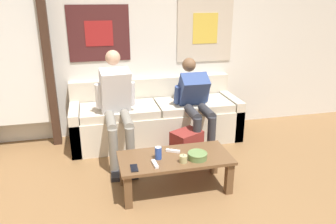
# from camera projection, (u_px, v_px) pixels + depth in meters

# --- Properties ---
(wall_back) EXTENTS (10.00, 0.07, 2.55)m
(wall_back) POSITION_uv_depth(u_px,v_px,m) (158.00, 40.00, 4.44)
(wall_back) COLOR silver
(wall_back) RESTS_ON ground_plane
(door_frame) EXTENTS (1.00, 0.10, 2.15)m
(door_frame) POSITION_uv_depth(u_px,v_px,m) (7.00, 54.00, 3.85)
(door_frame) COLOR #382319
(door_frame) RESTS_ON ground_plane
(couch) EXTENTS (2.21, 0.74, 0.79)m
(couch) POSITION_uv_depth(u_px,v_px,m) (156.00, 119.00, 4.40)
(couch) COLOR beige
(couch) RESTS_ON ground_plane
(coffee_table) EXTENTS (1.10, 0.52, 0.36)m
(coffee_table) POSITION_uv_depth(u_px,v_px,m) (175.00, 162.00, 3.24)
(coffee_table) COLOR brown
(coffee_table) RESTS_ON ground_plane
(person_seated_adult) EXTENTS (0.47, 0.91, 1.26)m
(person_seated_adult) POSITION_uv_depth(u_px,v_px,m) (117.00, 103.00, 3.78)
(person_seated_adult) COLOR gray
(person_seated_adult) RESTS_ON ground_plane
(person_seated_teen) EXTENTS (0.47, 0.94, 1.10)m
(person_seated_teen) POSITION_uv_depth(u_px,v_px,m) (195.00, 101.00, 4.07)
(person_seated_teen) COLOR #2D2D33
(person_seated_teen) RESTS_ON ground_plane
(backpack) EXTENTS (0.40, 0.37, 0.37)m
(backpack) POSITION_uv_depth(u_px,v_px,m) (187.00, 147.00, 3.85)
(backpack) COLOR maroon
(backpack) RESTS_ON ground_plane
(ceramic_bowl) EXTENTS (0.19, 0.19, 0.07)m
(ceramic_bowl) POSITION_uv_depth(u_px,v_px,m) (197.00, 155.00, 3.16)
(ceramic_bowl) COLOR #607F47
(ceramic_bowl) RESTS_ON coffee_table
(pillar_candle) EXTENTS (0.07, 0.07, 0.08)m
(pillar_candle) POSITION_uv_depth(u_px,v_px,m) (183.00, 159.00, 3.10)
(pillar_candle) COLOR tan
(pillar_candle) RESTS_ON coffee_table
(drink_can_blue) EXTENTS (0.07, 0.07, 0.12)m
(drink_can_blue) POSITION_uv_depth(u_px,v_px,m) (158.00, 153.00, 3.15)
(drink_can_blue) COLOR #28479E
(drink_can_blue) RESTS_ON coffee_table
(game_controller_near_left) EXTENTS (0.04, 0.15, 0.03)m
(game_controller_near_left) POSITION_uv_depth(u_px,v_px,m) (155.00, 164.00, 3.05)
(game_controller_near_left) COLOR white
(game_controller_near_left) RESTS_ON coffee_table
(game_controller_near_right) EXTENTS (0.14, 0.10, 0.03)m
(game_controller_near_right) POSITION_uv_depth(u_px,v_px,m) (173.00, 151.00, 3.31)
(game_controller_near_right) COLOR white
(game_controller_near_right) RESTS_ON coffee_table
(cell_phone) EXTENTS (0.07, 0.14, 0.01)m
(cell_phone) POSITION_uv_depth(u_px,v_px,m) (134.00, 168.00, 2.99)
(cell_phone) COLOR black
(cell_phone) RESTS_ON coffee_table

